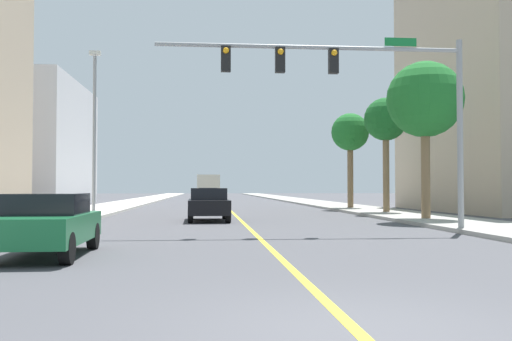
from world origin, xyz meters
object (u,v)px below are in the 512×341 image
object	(u,v)px
palm_near	(425,101)
car_black	(209,204)
palm_mid	(386,121)
car_silver	(208,196)
traffic_signal_mast	(359,83)
car_green	(47,224)
palm_far	(350,134)
delivery_truck	(208,187)
street_lamp	(94,124)

from	to	relation	value
palm_near	car_black	xyz separation A→B (m)	(-9.58, 1.39, -4.60)
palm_mid	car_silver	bearing A→B (deg)	118.52
traffic_signal_mast	car_green	world-z (taller)	traffic_signal_mast
palm_near	car_silver	bearing A→B (deg)	110.93
palm_near	palm_far	distance (m)	13.30
car_silver	car_black	bearing A→B (deg)	-87.59
traffic_signal_mast	palm_far	xyz separation A→B (m)	(4.63, 19.03, 0.15)
delivery_truck	car_silver	bearing A→B (deg)	-89.92
traffic_signal_mast	car_black	world-z (taller)	traffic_signal_mast
car_green	delivery_truck	distance (m)	49.95
street_lamp	palm_far	world-z (taller)	street_lamp
palm_mid	delivery_truck	distance (m)	33.41
traffic_signal_mast	delivery_truck	size ratio (longest dim) A/B	1.35
palm_mid	car_green	size ratio (longest dim) A/B	1.62
palm_far	car_black	distance (m)	15.94
palm_mid	car_black	distance (m)	12.11
traffic_signal_mast	car_black	distance (m)	9.68
palm_far	car_green	distance (m)	28.40
palm_near	palm_far	size ratio (longest dim) A/B	1.09
car_green	car_silver	world-z (taller)	car_silver
palm_mid	car_green	bearing A→B (deg)	-126.83
street_lamp	delivery_truck	xyz separation A→B (m)	(5.79, 34.04, -3.11)
palm_mid	car_silver	xyz separation A→B (m)	(-9.87, 18.17, -4.48)
palm_mid	palm_far	size ratio (longest dim) A/B	1.00
street_lamp	palm_mid	size ratio (longest dim) A/B	1.27
palm_far	car_silver	size ratio (longest dim) A/B	1.47
car_silver	palm_mid	bearing A→B (deg)	-58.87
street_lamp	car_black	distance (m)	7.47
car_green	car_silver	distance (m)	36.44
traffic_signal_mast	palm_near	world-z (taller)	palm_near
car_green	palm_far	bearing A→B (deg)	-119.24
palm_far	car_black	bearing A→B (deg)	-128.98
street_lamp	delivery_truck	world-z (taller)	street_lamp
palm_far	delivery_truck	bearing A→B (deg)	110.77
palm_far	palm_near	bearing A→B (deg)	-90.27
traffic_signal_mast	car_black	bearing A→B (deg)	125.09
car_black	delivery_truck	distance (m)	36.99
delivery_truck	car_green	bearing A→B (deg)	-93.99
traffic_signal_mast	car_silver	xyz separation A→B (m)	(-4.92, 30.55, -4.25)
palm_far	car_black	size ratio (longest dim) A/B	1.52
palm_near	car_green	world-z (taller)	palm_near
traffic_signal_mast	palm_far	distance (m)	19.59
street_lamp	car_silver	size ratio (longest dim) A/B	1.88
palm_near	palm_mid	size ratio (longest dim) A/B	1.09
palm_mid	car_silver	distance (m)	21.16
car_black	delivery_truck	xyz separation A→B (m)	(0.13, 36.98, 0.78)
palm_near	car_black	bearing A→B (deg)	171.74
car_silver	delivery_truck	distance (m)	13.57
street_lamp	delivery_truck	bearing A→B (deg)	80.35
street_lamp	traffic_signal_mast	bearing A→B (deg)	-43.34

